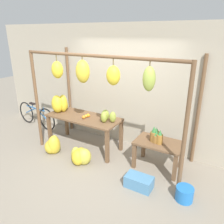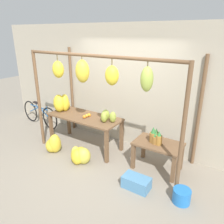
{
  "view_description": "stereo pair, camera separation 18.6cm",
  "coord_description": "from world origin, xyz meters",
  "px_view_note": "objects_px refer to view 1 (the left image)",
  "views": [
    {
      "loc": [
        2.23,
        -3.02,
        2.6
      ],
      "look_at": [
        0.07,
        0.66,
        1.03
      ],
      "focal_mm": 35.0,
      "sensor_mm": 36.0,
      "label": 1
    },
    {
      "loc": [
        2.39,
        -2.93,
        2.6
      ],
      "look_at": [
        0.07,
        0.66,
        1.03
      ],
      "focal_mm": 35.0,
      "sensor_mm": 36.0,
      "label": 2
    }
  ],
  "objects_px": {
    "banana_pile_ground_left": "(53,145)",
    "blue_bucket": "(184,194)",
    "orange_pile": "(86,116)",
    "banana_pile_ground_right": "(80,156)",
    "parked_bicycle": "(36,115)",
    "pineapple_cluster": "(156,136)",
    "fruit_crate_white": "(139,182)",
    "banana_pile_on_table": "(60,104)",
    "papaya_pile": "(107,116)"
  },
  "relations": [
    {
      "from": "banana_pile_ground_left",
      "to": "blue_bucket",
      "type": "relative_size",
      "value": 1.61
    },
    {
      "from": "blue_bucket",
      "to": "orange_pile",
      "type": "bearing_deg",
      "value": 166.37
    },
    {
      "from": "banana_pile_ground_right",
      "to": "parked_bicycle",
      "type": "bearing_deg",
      "value": 158.84
    },
    {
      "from": "pineapple_cluster",
      "to": "fruit_crate_white",
      "type": "xyz_separation_m",
      "value": [
        -0.01,
        -0.74,
        -0.59
      ]
    },
    {
      "from": "pineapple_cluster",
      "to": "orange_pile",
      "type": "bearing_deg",
      "value": -177.53
    },
    {
      "from": "banana_pile_ground_right",
      "to": "fruit_crate_white",
      "type": "distance_m",
      "value": 1.37
    },
    {
      "from": "banana_pile_on_table",
      "to": "parked_bicycle",
      "type": "height_order",
      "value": "banana_pile_on_table"
    },
    {
      "from": "papaya_pile",
      "to": "banana_pile_on_table",
      "type": "bearing_deg",
      "value": -179.03
    },
    {
      "from": "blue_bucket",
      "to": "banana_pile_on_table",
      "type": "bearing_deg",
      "value": 169.48
    },
    {
      "from": "banana_pile_ground_right",
      "to": "blue_bucket",
      "type": "bearing_deg",
      "value": 0.3
    },
    {
      "from": "fruit_crate_white",
      "to": "blue_bucket",
      "type": "xyz_separation_m",
      "value": [
        0.77,
        0.09,
        0.01
      ]
    },
    {
      "from": "parked_bicycle",
      "to": "papaya_pile",
      "type": "relative_size",
      "value": 4.08
    },
    {
      "from": "fruit_crate_white",
      "to": "parked_bicycle",
      "type": "relative_size",
      "value": 0.3
    },
    {
      "from": "banana_pile_on_table",
      "to": "blue_bucket",
      "type": "distance_m",
      "value": 3.32
    },
    {
      "from": "pineapple_cluster",
      "to": "papaya_pile",
      "type": "xyz_separation_m",
      "value": [
        -1.1,
        -0.04,
        0.21
      ]
    },
    {
      "from": "orange_pile",
      "to": "banana_pile_ground_right",
      "type": "height_order",
      "value": "orange_pile"
    },
    {
      "from": "banana_pile_ground_right",
      "to": "fruit_crate_white",
      "type": "xyz_separation_m",
      "value": [
        1.36,
        -0.08,
        -0.06
      ]
    },
    {
      "from": "fruit_crate_white",
      "to": "parked_bicycle",
      "type": "height_order",
      "value": "parked_bicycle"
    },
    {
      "from": "pineapple_cluster",
      "to": "blue_bucket",
      "type": "relative_size",
      "value": 1.11
    },
    {
      "from": "blue_bucket",
      "to": "papaya_pile",
      "type": "height_order",
      "value": "papaya_pile"
    },
    {
      "from": "orange_pile",
      "to": "blue_bucket",
      "type": "xyz_separation_m",
      "value": [
        2.38,
        -0.58,
        -0.7
      ]
    },
    {
      "from": "pineapple_cluster",
      "to": "blue_bucket",
      "type": "bearing_deg",
      "value": -40.61
    },
    {
      "from": "banana_pile_on_table",
      "to": "orange_pile",
      "type": "xyz_separation_m",
      "value": [
        0.77,
        -0.01,
        -0.15
      ]
    },
    {
      "from": "fruit_crate_white",
      "to": "blue_bucket",
      "type": "height_order",
      "value": "blue_bucket"
    },
    {
      "from": "papaya_pile",
      "to": "pineapple_cluster",
      "type": "bearing_deg",
      "value": 2.06
    },
    {
      "from": "banana_pile_ground_left",
      "to": "orange_pile",
      "type": "bearing_deg",
      "value": 45.77
    },
    {
      "from": "fruit_crate_white",
      "to": "papaya_pile",
      "type": "relative_size",
      "value": 1.23
    },
    {
      "from": "orange_pile",
      "to": "banana_pile_ground_left",
      "type": "height_order",
      "value": "orange_pile"
    },
    {
      "from": "orange_pile",
      "to": "parked_bicycle",
      "type": "xyz_separation_m",
      "value": [
        -2.05,
        0.3,
        -0.48
      ]
    },
    {
      "from": "banana_pile_on_table",
      "to": "banana_pile_ground_right",
      "type": "relative_size",
      "value": 0.87
    },
    {
      "from": "banana_pile_ground_right",
      "to": "parked_bicycle",
      "type": "xyz_separation_m",
      "value": [
        -2.3,
        0.89,
        0.17
      ]
    },
    {
      "from": "orange_pile",
      "to": "banana_pile_ground_right",
      "type": "xyz_separation_m",
      "value": [
        0.25,
        -0.59,
        -0.65
      ]
    },
    {
      "from": "banana_pile_on_table",
      "to": "blue_bucket",
      "type": "xyz_separation_m",
      "value": [
        3.16,
        -0.59,
        -0.85
      ]
    },
    {
      "from": "fruit_crate_white",
      "to": "banana_pile_on_table",
      "type": "bearing_deg",
      "value": 164.19
    },
    {
      "from": "banana_pile_on_table",
      "to": "fruit_crate_white",
      "type": "xyz_separation_m",
      "value": [
        2.39,
        -0.68,
        -0.85
      ]
    },
    {
      "from": "banana_pile_on_table",
      "to": "orange_pile",
      "type": "relative_size",
      "value": 2.07
    },
    {
      "from": "blue_bucket",
      "to": "papaya_pile",
      "type": "bearing_deg",
      "value": 161.9
    },
    {
      "from": "orange_pile",
      "to": "blue_bucket",
      "type": "height_order",
      "value": "orange_pile"
    },
    {
      "from": "banana_pile_ground_left",
      "to": "banana_pile_ground_right",
      "type": "relative_size",
      "value": 0.88
    },
    {
      "from": "blue_bucket",
      "to": "parked_bicycle",
      "type": "relative_size",
      "value": 0.18
    },
    {
      "from": "orange_pile",
      "to": "blue_bucket",
      "type": "bearing_deg",
      "value": -13.63
    },
    {
      "from": "orange_pile",
      "to": "banana_pile_on_table",
      "type": "bearing_deg",
      "value": 179.39
    },
    {
      "from": "banana_pile_ground_right",
      "to": "papaya_pile",
      "type": "bearing_deg",
      "value": 66.19
    },
    {
      "from": "banana_pile_on_table",
      "to": "banana_pile_ground_left",
      "type": "relative_size",
      "value": 0.99
    },
    {
      "from": "blue_bucket",
      "to": "papaya_pile",
      "type": "xyz_separation_m",
      "value": [
        -1.86,
        0.61,
        0.79
      ]
    },
    {
      "from": "banana_pile_on_table",
      "to": "banana_pile_ground_right",
      "type": "bearing_deg",
      "value": -30.25
    },
    {
      "from": "banana_pile_on_table",
      "to": "papaya_pile",
      "type": "distance_m",
      "value": 1.3
    },
    {
      "from": "banana_pile_on_table",
      "to": "fruit_crate_white",
      "type": "height_order",
      "value": "banana_pile_on_table"
    },
    {
      "from": "blue_bucket",
      "to": "parked_bicycle",
      "type": "height_order",
      "value": "parked_bicycle"
    },
    {
      "from": "orange_pile",
      "to": "banana_pile_ground_left",
      "type": "bearing_deg",
      "value": -134.23
    }
  ]
}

